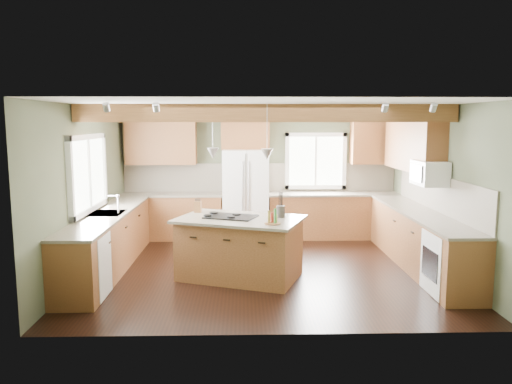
{
  "coord_description": "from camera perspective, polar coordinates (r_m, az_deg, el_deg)",
  "views": [
    {
      "loc": [
        -0.35,
        -7.76,
        2.34
      ],
      "look_at": [
        -0.14,
        0.3,
        1.21
      ],
      "focal_mm": 35.0,
      "sensor_mm": 36.0,
      "label": 1
    }
  ],
  "objects": [
    {
      "name": "window_left",
      "position": [
        8.22,
        -18.72,
        2.04
      ],
      "size": [
        0.04,
        1.6,
        1.05
      ],
      "primitive_type": "cube",
      "color": "white",
      "rests_on": "wall_left"
    },
    {
      "name": "base_cab_back_right",
      "position": [
        10.3,
        8.82,
        -2.75
      ],
      "size": [
        2.62,
        0.6,
        0.88
      ],
      "primitive_type": "cube",
      "color": "#5C3016",
      "rests_on": "floor"
    },
    {
      "name": "upper_cab_over_fridge",
      "position": [
        10.09,
        -1.23,
        6.89
      ],
      "size": [
        0.96,
        0.35,
        0.7
      ],
      "primitive_type": "cube",
      "color": "#5C3016",
      "rests_on": "wall_back"
    },
    {
      "name": "counter_left",
      "position": [
        8.23,
        -16.65,
        -2.44
      ],
      "size": [
        0.64,
        3.74,
        0.04
      ],
      "primitive_type": "cube",
      "color": "brown",
      "rests_on": "base_cab_left"
    },
    {
      "name": "wall_back",
      "position": [
        10.32,
        0.44,
        2.19
      ],
      "size": [
        5.6,
        0.0,
        5.6
      ],
      "primitive_type": "plane",
      "rotation": [
        1.57,
        0.0,
        0.0
      ],
      "color": "#454D36",
      "rests_on": "ground"
    },
    {
      "name": "sink",
      "position": [
        8.23,
        -16.65,
        -2.41
      ],
      "size": [
        0.5,
        0.65,
        0.03
      ],
      "primitive_type": "cube",
      "color": "#262628",
      "rests_on": "counter_left"
    },
    {
      "name": "backsplash_right",
      "position": [
        8.49,
        20.17,
        -0.17
      ],
      "size": [
        0.03,
        3.7,
        0.58
      ],
      "primitive_type": "cube",
      "color": "brown",
      "rests_on": "wall_right"
    },
    {
      "name": "bottle_tray",
      "position": [
        7.02,
        1.9,
        -2.83
      ],
      "size": [
        0.32,
        0.32,
        0.21
      ],
      "primitive_type": null,
      "rotation": [
        0.0,
        0.0,
        -0.57
      ],
      "color": "brown",
      "rests_on": "island_top"
    },
    {
      "name": "wall_right",
      "position": [
        8.44,
        20.42,
        0.39
      ],
      "size": [
        0.0,
        5.0,
        5.0
      ],
      "primitive_type": "plane",
      "rotation": [
        1.57,
        0.0,
        -1.57
      ],
      "color": "#454D36",
      "rests_on": "ground"
    },
    {
      "name": "utensil_crock",
      "position": [
        7.51,
        2.83,
        -2.25
      ],
      "size": [
        0.18,
        0.18,
        0.17
      ],
      "primitive_type": "cylinder",
      "rotation": [
        0.0,
        0.0,
        -0.69
      ],
      "color": "#413934",
      "rests_on": "island_top"
    },
    {
      "name": "ceiling_beam",
      "position": [
        7.35,
        1.23,
        8.99
      ],
      "size": [
        5.55,
        0.26,
        0.26
      ],
      "primitive_type": "cube",
      "color": "#583319",
      "rests_on": "ceiling"
    },
    {
      "name": "counter_right",
      "position": [
        8.44,
        18.27,
        -2.26
      ],
      "size": [
        0.64,
        3.74,
        0.04
      ],
      "primitive_type": "cube",
      "color": "brown",
      "rests_on": "base_cab_right"
    },
    {
      "name": "pendant_right",
      "position": [
        7.22,
        1.26,
        4.32
      ],
      "size": [
        0.18,
        0.18,
        0.16
      ],
      "primitive_type": "cone",
      "rotation": [
        3.14,
        0.0,
        0.0
      ],
      "color": "#B2B2B7",
      "rests_on": "ceiling"
    },
    {
      "name": "island_top",
      "position": [
        7.48,
        -1.87,
        -3.12
      ],
      "size": [
        2.1,
        1.71,
        0.04
      ],
      "primitive_type": "cube",
      "rotation": [
        0.0,
        0.0,
        -0.35
      ],
      "color": "brown",
      "rests_on": "island"
    },
    {
      "name": "refrigerator",
      "position": [
        9.98,
        -1.21,
        -0.32
      ],
      "size": [
        0.9,
        0.74,
        1.8
      ],
      "primitive_type": "cube",
      "color": "white",
      "rests_on": "floor"
    },
    {
      "name": "window_back",
      "position": [
        10.38,
        6.82,
        3.55
      ],
      "size": [
        1.1,
        0.04,
        1.0
      ],
      "primitive_type": "cube",
      "color": "white",
      "rests_on": "wall_back"
    },
    {
      "name": "ceiling",
      "position": [
        7.77,
        1.08,
        9.89
      ],
      "size": [
        5.6,
        5.6,
        0.0
      ],
      "primitive_type": "plane",
      "rotation": [
        3.14,
        0.0,
        0.0
      ],
      "color": "silver",
      "rests_on": "wall_back"
    },
    {
      "name": "wall_left",
      "position": [
        8.2,
        -18.88,
        0.26
      ],
      "size": [
        0.0,
        5.0,
        5.0
      ],
      "primitive_type": "plane",
      "rotation": [
        1.57,
        0.0,
        1.57
      ],
      "color": "#454D36",
      "rests_on": "ground"
    },
    {
      "name": "counter_back_left",
      "position": [
        10.17,
        -9.64,
        -0.29
      ],
      "size": [
        2.06,
        0.64,
        0.04
      ],
      "primitive_type": "cube",
      "color": "brown",
      "rests_on": "base_cab_back_left"
    },
    {
      "name": "oven",
      "position": [
        7.35,
        21.46,
        -7.64
      ],
      "size": [
        0.6,
        0.72,
        0.84
      ],
      "primitive_type": "cube",
      "color": "white",
      "rests_on": "floor"
    },
    {
      "name": "upper_cab_right",
      "position": [
        9.16,
        17.51,
        5.17
      ],
      "size": [
        0.35,
        2.2,
        0.9
      ],
      "primitive_type": "cube",
      "color": "#5C3016",
      "rests_on": "wall_right"
    },
    {
      "name": "upper_cab_back_left",
      "position": [
        10.23,
        -10.79,
        5.65
      ],
      "size": [
        1.4,
        0.35,
        0.9
      ],
      "primitive_type": "cube",
      "color": "#5C3016",
      "rests_on": "wall_back"
    },
    {
      "name": "floor",
      "position": [
        8.11,
        1.04,
        -8.79
      ],
      "size": [
        5.6,
        5.6,
        0.0
      ],
      "primitive_type": "plane",
      "color": "black",
      "rests_on": "ground"
    },
    {
      "name": "base_cab_back_left",
      "position": [
        10.24,
        -9.58,
        -2.83
      ],
      "size": [
        2.02,
        0.6,
        0.88
      ],
      "primitive_type": "cube",
      "color": "#5C3016",
      "rests_on": "floor"
    },
    {
      "name": "cooktop",
      "position": [
        7.53,
        -2.88,
        -2.83
      ],
      "size": [
        0.86,
        0.72,
        0.02
      ],
      "primitive_type": "cube",
      "rotation": [
        0.0,
        0.0,
        -0.35
      ],
      "color": "black",
      "rests_on": "island_top"
    },
    {
      "name": "soffit_trim",
      "position": [
        10.17,
        0.47,
        9.1
      ],
      "size": [
        5.55,
        0.2,
        0.1
      ],
      "primitive_type": "cube",
      "color": "#583319",
      "rests_on": "ceiling"
    },
    {
      "name": "counter_back_right",
      "position": [
        10.23,
        8.87,
        -0.22
      ],
      "size": [
        2.66,
        0.64,
        0.04
      ],
      "primitive_type": "cube",
      "color": "brown",
      "rests_on": "base_cab_back_right"
    },
    {
      "name": "base_cab_right",
      "position": [
        8.53,
        18.14,
        -5.3
      ],
      "size": [
        0.6,
        3.7,
        0.88
      ],
      "primitive_type": "cube",
      "color": "#5C3016",
      "rests_on": "floor"
    },
    {
      "name": "knife_block",
      "position": [
        7.96,
        -6.66,
        -1.69
      ],
      "size": [
        0.12,
        0.1,
        0.18
      ],
      "primitive_type": "cube",
      "rotation": [
        0.0,
        0.0,
        -0.19
      ],
      "color": "brown",
      "rests_on": "island_top"
    },
    {
      "name": "base_cab_left",
      "position": [
        8.32,
        -16.53,
        -5.56
      ],
      "size": [
        0.6,
        3.7,
        0.88
      ],
      "primitive_type": "cube",
      "color": "#5C3016",
      "rests_on": "floor"
    },
    {
      "name": "dishwasher",
      "position": [
        7.11,
        -19.16,
        -8.05
      ],
      "size": [
        0.6,
        0.6,
        0.84
      ],
      "primitive_type": "cube",
      "color": "white",
      "rests_on": "floor"
    },
    {
      "name": "microwave",
      "position": [
        8.28,
        19.22,
        2.06
      ],
      "size": [
        0.4,
        0.7,
        0.38
      ],
      "primitive_type": "cube",
      "color": "white",
      "rests_on": "wall_right"
    },
    {
      "name": "island",
      "position": [
        7.58,
        -1.86,
        -6.53
      ],
      "size": [
        1.95,
        1.56,
        0.88
      ],
      "primitive_type": "cube",
      "rotation": [
        0.0,
        0.0,
        -0.35
      ],
      "color": "brown",
      "rests_on": "floor"
    },
    {
      "name": "pendant_left",
      "position": [
        7.52,
        -4.95,
        4.44
      ],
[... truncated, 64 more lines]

